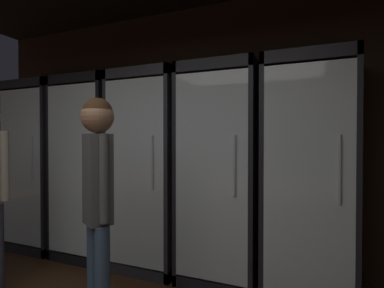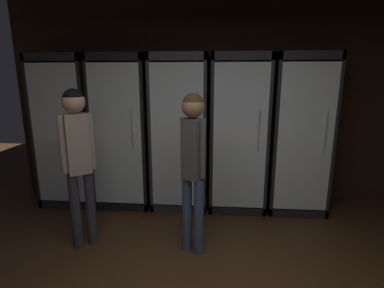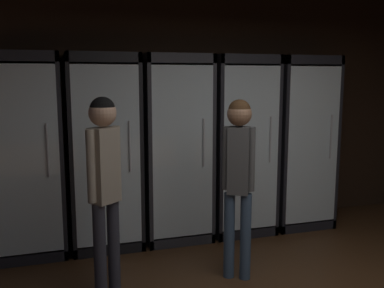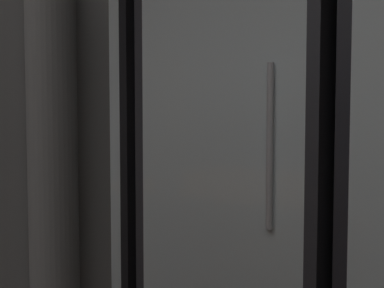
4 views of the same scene
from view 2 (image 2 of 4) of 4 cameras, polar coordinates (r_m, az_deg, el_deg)
The scene contains 8 objects.
wall_back at distance 4.20m, azimuth 5.90°, elevation 8.29°, with size 6.00×0.06×2.80m, color black.
cooler_far_left at distance 4.41m, azimuth -22.44°, elevation 2.29°, with size 0.72×0.68×2.02m.
cooler_left at distance 4.12m, azimuth -12.89°, elevation 2.18°, with size 0.72×0.68×2.02m.
cooler_center at distance 3.96m, azimuth -2.24°, elevation 2.04°, with size 0.72×0.68×2.02m.
cooler_right at distance 3.94m, azimuth 8.90°, elevation 1.90°, with size 0.72×0.68×2.02m.
cooler_far_right at distance 4.07m, azimuth 19.75°, elevation 1.51°, with size 0.72×0.68×2.02m.
shopper_near at distance 2.77m, azimuth 0.18°, elevation -2.25°, with size 0.25×0.22×1.60m.
shopper_far at distance 3.09m, azimuth -21.36°, elevation -1.14°, with size 0.28×0.25×1.64m.
Camera 2 is at (-0.08, -1.16, 1.75)m, focal length 27.36 mm.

